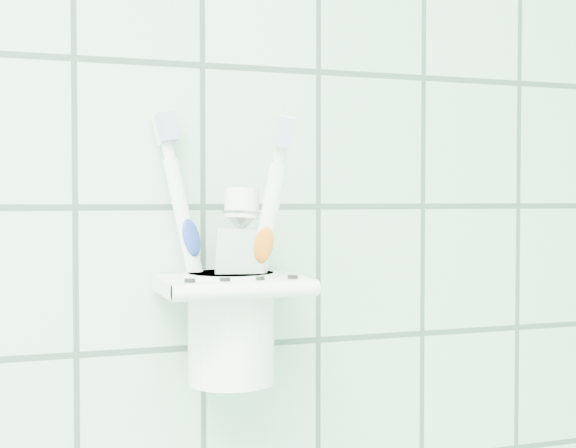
# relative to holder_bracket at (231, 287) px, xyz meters

# --- Properties ---
(holder_bracket) EXTENTS (0.11, 0.10, 0.04)m
(holder_bracket) POSITION_rel_holder_bracket_xyz_m (0.00, 0.00, 0.00)
(holder_bracket) COLOR white
(holder_bracket) RESTS_ON wall_back
(cup) EXTENTS (0.08, 0.08, 0.09)m
(cup) POSITION_rel_holder_bracket_xyz_m (0.00, 0.00, -0.03)
(cup) COLOR white
(cup) RESTS_ON holder_bracket
(toothbrush_pink) EXTENTS (0.05, 0.05, 0.22)m
(toothbrush_pink) POSITION_rel_holder_bracket_xyz_m (-0.01, 0.01, 0.04)
(toothbrush_pink) COLOR white
(toothbrush_pink) RESTS_ON cup
(toothbrush_blue) EXTENTS (0.08, 0.09, 0.22)m
(toothbrush_blue) POSITION_rel_holder_bracket_xyz_m (-0.00, 0.02, 0.04)
(toothbrush_blue) COLOR white
(toothbrush_blue) RESTS_ON cup
(toothbrush_orange) EXTENTS (0.04, 0.05, 0.21)m
(toothbrush_orange) POSITION_rel_holder_bracket_xyz_m (0.01, 0.01, 0.04)
(toothbrush_orange) COLOR white
(toothbrush_orange) RESTS_ON cup
(toothpaste_tube) EXTENTS (0.05, 0.04, 0.15)m
(toothpaste_tube) POSITION_rel_holder_bracket_xyz_m (0.00, -0.01, 0.02)
(toothpaste_tube) COLOR silver
(toothpaste_tube) RESTS_ON cup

